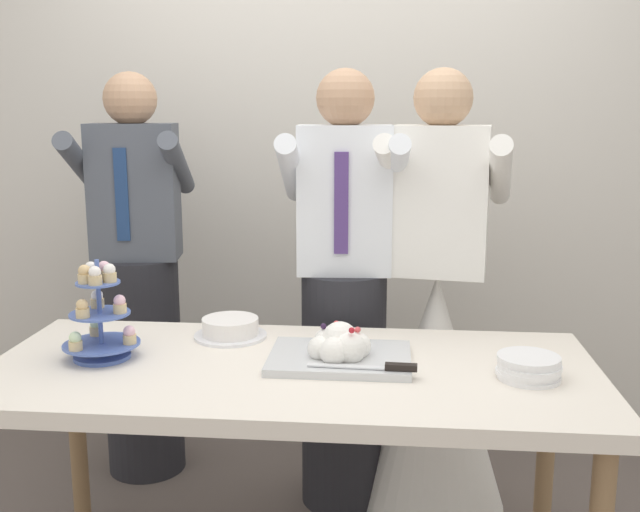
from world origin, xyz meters
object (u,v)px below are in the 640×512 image
(person_guest, at_px, (140,299))
(round_cake, at_px, (230,328))
(dessert_table, at_px, (292,389))
(main_cake_tray, at_px, (340,350))
(cupcake_stand, at_px, (100,317))
(person_groom, at_px, (344,317))
(person_bride, at_px, (435,361))
(plate_stack, at_px, (529,367))

(person_guest, bearing_deg, round_cake, -48.08)
(dessert_table, xyz_separation_m, main_cake_tray, (0.14, 0.04, 0.11))
(cupcake_stand, relative_size, person_groom, 0.18)
(main_cake_tray, xyz_separation_m, person_guest, (-0.88, 0.77, -0.07))
(main_cake_tray, relative_size, person_guest, 0.26)
(person_bride, bearing_deg, person_groom, 179.42)
(main_cake_tray, xyz_separation_m, round_cake, (-0.38, 0.21, -0.01))
(main_cake_tray, height_order, person_bride, person_bride)
(plate_stack, relative_size, person_guest, 0.11)
(dessert_table, xyz_separation_m, person_guest, (-0.74, 0.81, 0.05))
(dessert_table, xyz_separation_m, cupcake_stand, (-0.58, 0.01, 0.20))
(person_bride, bearing_deg, dessert_table, -126.38)
(dessert_table, relative_size, main_cake_tray, 4.13)
(round_cake, relative_size, person_bride, 0.14)
(person_guest, bearing_deg, main_cake_tray, -41.28)
(main_cake_tray, bearing_deg, person_bride, 61.59)
(dessert_table, relative_size, round_cake, 7.50)
(dessert_table, height_order, person_guest, person_guest)
(cupcake_stand, distance_m, round_cake, 0.43)
(plate_stack, xyz_separation_m, person_bride, (-0.22, 0.67, -0.23))
(cupcake_stand, bearing_deg, plate_stack, -2.41)
(person_guest, bearing_deg, cupcake_stand, -78.76)
(plate_stack, distance_m, person_groom, 0.88)
(round_cake, relative_size, person_groom, 0.14)
(main_cake_tray, relative_size, person_bride, 0.26)
(plate_stack, distance_m, person_guest, 1.66)
(round_cake, bearing_deg, person_groom, 47.02)
(round_cake, xyz_separation_m, person_guest, (-0.50, 0.56, -0.06))
(cupcake_stand, xyz_separation_m, plate_stack, (1.26, -0.05, -0.10))
(plate_stack, relative_size, round_cake, 0.76)
(round_cake, xyz_separation_m, person_groom, (0.35, 0.38, -0.06))
(plate_stack, height_order, person_guest, person_guest)
(plate_stack, relative_size, person_bride, 0.11)
(cupcake_stand, height_order, round_cake, cupcake_stand)
(main_cake_tray, height_order, person_groom, person_groom)
(person_bride, bearing_deg, round_cake, -151.78)
(main_cake_tray, xyz_separation_m, person_groom, (-0.03, 0.59, -0.07))
(person_groom, relative_size, person_bride, 1.00)
(dessert_table, height_order, person_groom, person_groom)
(dessert_table, bearing_deg, round_cake, 133.44)
(person_groom, distance_m, person_guest, 0.87)
(cupcake_stand, relative_size, person_bride, 0.18)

